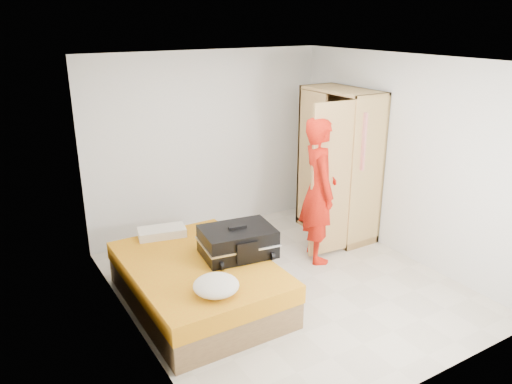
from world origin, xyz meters
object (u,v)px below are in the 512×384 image
bed (198,282)px  wardrobe (338,168)px  round_cushion (216,285)px  person (319,190)px  suitcase (238,242)px

bed → wardrobe: size_ratio=0.96×
bed → round_cushion: (-0.12, -0.68, 0.33)m
wardrobe → round_cushion: (-2.62, -1.36, -0.41)m
bed → person: (1.80, 0.21, 0.69)m
person → round_cushion: 2.14m
suitcase → round_cushion: suitcase is taller
suitcase → person: bearing=19.4°
bed → suitcase: 0.62m
person → wardrobe: bearing=-35.3°
suitcase → bed: bearing=-178.7°
wardrobe → suitcase: size_ratio=2.40×
person → suitcase: size_ratio=2.14×
round_cushion → wardrobe: bearing=27.4°
person → suitcase: person is taller
bed → suitcase: size_ratio=2.30×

